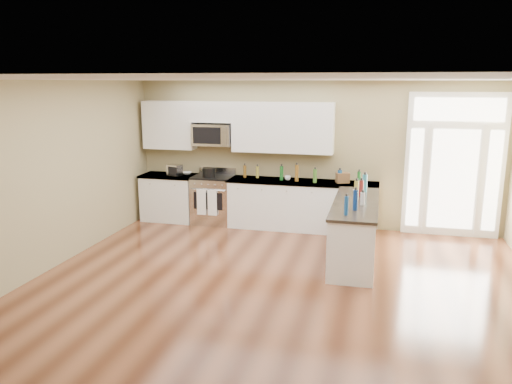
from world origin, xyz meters
TOP-DOWN VIEW (x-y plane):
  - ground at (0.00, 0.00)m, footprint 8.00×8.00m
  - room_shell at (0.00, 0.00)m, footprint 8.00×8.00m
  - back_cabinet_left at (-2.87, 3.69)m, footprint 1.10×0.66m
  - back_cabinet_right at (-0.16, 3.69)m, footprint 2.85×0.66m
  - peninsula_cabinet at (0.93, 2.24)m, footprint 0.69×2.32m
  - upper_cabinet_left at (-2.88, 3.83)m, footprint 1.04×0.33m
  - upper_cabinet_right at (-0.57, 3.83)m, footprint 1.94×0.33m
  - upper_cabinet_short at (-1.95, 3.83)m, footprint 0.82×0.33m
  - microwave at (-1.95, 3.80)m, footprint 0.78×0.41m
  - entry_door at (2.55, 3.95)m, footprint 1.70×0.10m
  - kitchen_range at (-1.93, 3.69)m, footprint 0.77×0.69m
  - stockpot at (-1.98, 3.60)m, footprint 0.29×0.29m
  - toaster_oven at (-2.70, 3.61)m, footprint 0.31×0.27m
  - cardboard_box at (0.60, 3.71)m, footprint 0.28×0.24m
  - bowl_left at (-2.53, 3.82)m, footprint 0.24×0.24m
  - bowl_peninsula at (0.93, 2.87)m, footprint 0.22×0.22m
  - cup_counter at (-0.43, 3.70)m, footprint 0.13×0.13m
  - counter_bottles at (0.44, 2.97)m, footprint 2.40×2.45m

SIDE VIEW (x-z plane):
  - ground at x=0.00m, z-range 0.00..0.00m
  - peninsula_cabinet at x=0.93m, z-range -0.04..0.90m
  - back_cabinet_right at x=-0.16m, z-range -0.03..0.91m
  - back_cabinet_left at x=-2.87m, z-range -0.03..0.91m
  - kitchen_range at x=-1.93m, z-range -0.06..1.02m
  - bowl_left at x=-2.53m, z-range 0.94..0.99m
  - bowl_peninsula at x=0.93m, z-range 0.94..1.00m
  - cup_counter at x=-0.43m, z-range 0.94..1.03m
  - cardboard_box at x=0.60m, z-range 0.94..1.13m
  - stockpot at x=-1.98m, z-range 0.95..1.14m
  - toaster_oven at x=-2.70m, z-range 0.94..1.16m
  - counter_bottles at x=0.44m, z-range 0.92..1.23m
  - entry_door at x=2.55m, z-range 0.00..2.60m
  - room_shell at x=0.00m, z-range -2.29..5.71m
  - microwave at x=-1.95m, z-range 1.55..1.97m
  - upper_cabinet_left at x=-2.88m, z-range 1.45..2.40m
  - upper_cabinet_right at x=-0.57m, z-range 1.45..2.40m
  - upper_cabinet_short at x=-1.95m, z-range 2.00..2.40m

